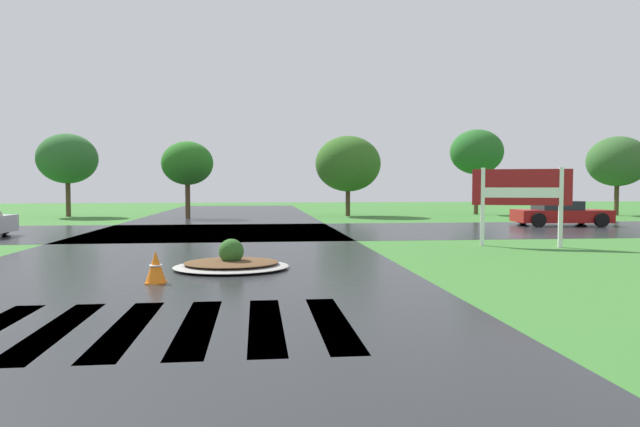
# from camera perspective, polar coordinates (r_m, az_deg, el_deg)

# --- Properties ---
(asphalt_roadway) EXTENTS (10.03, 80.00, 0.01)m
(asphalt_roadway) POSITION_cam_1_polar(r_m,az_deg,el_deg) (14.06, -13.25, -4.86)
(asphalt_roadway) COLOR #232628
(asphalt_roadway) RESTS_ON ground
(asphalt_cross_road) EXTENTS (90.00, 9.02, 0.01)m
(asphalt_cross_road) POSITION_cam_1_polar(r_m,az_deg,el_deg) (23.40, -10.48, -1.81)
(asphalt_cross_road) COLOR #232628
(asphalt_cross_road) RESTS_ON ground
(crosswalk_stripes) EXTENTS (5.85, 3.16, 0.01)m
(crosswalk_stripes) POSITION_cam_1_polar(r_m,az_deg,el_deg) (7.99, -18.74, -10.77)
(crosswalk_stripes) COLOR white
(crosswalk_stripes) RESTS_ON ground
(estate_billboard) EXTENTS (2.78, 1.03, 2.42)m
(estate_billboard) POSITION_cam_1_polar(r_m,az_deg,el_deg) (18.40, 19.55, 2.08)
(estate_billboard) COLOR white
(estate_billboard) RESTS_ON ground
(median_island) EXTENTS (2.57, 2.27, 0.68)m
(median_island) POSITION_cam_1_polar(r_m,az_deg,el_deg) (12.87, -8.88, -4.94)
(median_island) COLOR #9E9B93
(median_island) RESTS_ON ground
(car_white_sedan) EXTENTS (4.36, 2.55, 1.16)m
(car_white_sedan) POSITION_cam_1_polar(r_m,az_deg,el_deg) (28.87, 22.95, -0.03)
(car_white_sedan) COLOR maroon
(car_white_sedan) RESTS_ON ground
(traffic_cone) EXTENTS (0.40, 0.40, 0.62)m
(traffic_cone) POSITION_cam_1_polar(r_m,az_deg,el_deg) (11.32, -16.16, -5.23)
(traffic_cone) COLOR orange
(traffic_cone) RESTS_ON ground
(background_treeline) EXTENTS (45.58, 5.97, 5.53)m
(background_treeline) POSITION_cam_1_polar(r_m,az_deg,el_deg) (34.83, 0.40, 5.36)
(background_treeline) COLOR #4C3823
(background_treeline) RESTS_ON ground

